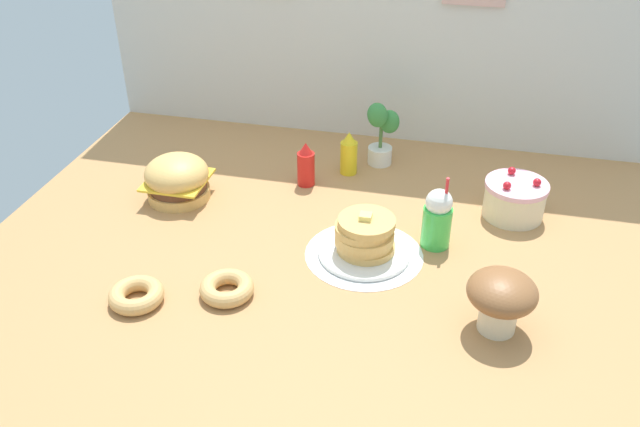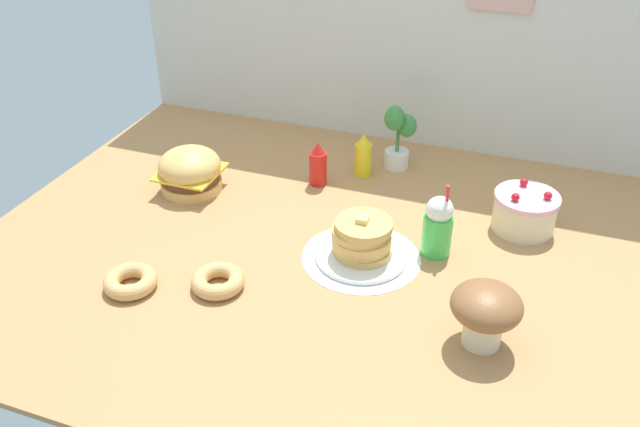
% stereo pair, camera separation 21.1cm
% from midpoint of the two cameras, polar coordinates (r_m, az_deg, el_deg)
% --- Properties ---
extents(ground_plane, '(2.21, 1.73, 0.02)m').
position_cam_midpoint_polar(ground_plane, '(2.14, -2.35, -3.30)').
color(ground_plane, '#B27F4C').
extents(back_wall, '(2.21, 0.04, 1.08)m').
position_cam_midpoint_polar(back_wall, '(2.67, 2.40, 17.28)').
color(back_wall, beige).
rests_on(back_wall, ground_plane).
extents(doily_mat, '(0.37, 0.37, 0.00)m').
position_cam_midpoint_polar(doily_mat, '(2.11, 0.92, -3.60)').
color(doily_mat, white).
rests_on(doily_mat, ground_plane).
extents(burger, '(0.23, 0.23, 0.16)m').
position_cam_midpoint_polar(burger, '(2.44, -14.54, 2.83)').
color(burger, '#DBA859').
rests_on(burger, ground_plane).
extents(pancake_stack, '(0.29, 0.29, 0.15)m').
position_cam_midpoint_polar(pancake_stack, '(2.07, 0.93, -2.26)').
color(pancake_stack, white).
rests_on(pancake_stack, doily_mat).
extents(layer_cake, '(0.21, 0.21, 0.15)m').
position_cam_midpoint_polar(layer_cake, '(2.33, 13.83, 1.13)').
color(layer_cake, beige).
rests_on(layer_cake, ground_plane).
extents(ketchup_bottle, '(0.06, 0.06, 0.17)m').
position_cam_midpoint_polar(ketchup_bottle, '(2.45, -3.68, 4.06)').
color(ketchup_bottle, red).
rests_on(ketchup_bottle, ground_plane).
extents(mustard_bottle, '(0.06, 0.06, 0.17)m').
position_cam_midpoint_polar(mustard_bottle, '(2.52, 0.08, 5.03)').
color(mustard_bottle, yellow).
rests_on(mustard_bottle, ground_plane).
extents(cream_soda_cup, '(0.09, 0.09, 0.25)m').
position_cam_midpoint_polar(cream_soda_cup, '(2.11, 7.19, -0.51)').
color(cream_soda_cup, green).
rests_on(cream_soda_cup, ground_plane).
extents(donut_pink_glaze, '(0.16, 0.16, 0.05)m').
position_cam_midpoint_polar(donut_pink_glaze, '(2.01, -18.37, -6.72)').
color(donut_pink_glaze, tan).
rests_on(donut_pink_glaze, ground_plane).
extents(donut_chocolate, '(0.16, 0.16, 0.05)m').
position_cam_midpoint_polar(donut_chocolate, '(1.97, -11.04, -6.36)').
color(donut_chocolate, tan).
rests_on(donut_chocolate, ground_plane).
extents(potted_plant, '(0.13, 0.10, 0.26)m').
position_cam_midpoint_polar(potted_plant, '(2.57, 2.87, 7.00)').
color(potted_plant, white).
rests_on(potted_plant, ground_plane).
extents(mushroom_stool, '(0.19, 0.19, 0.18)m').
position_cam_midpoint_polar(mushroom_stool, '(1.81, 12.02, -7.10)').
color(mushroom_stool, beige).
rests_on(mushroom_stool, ground_plane).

